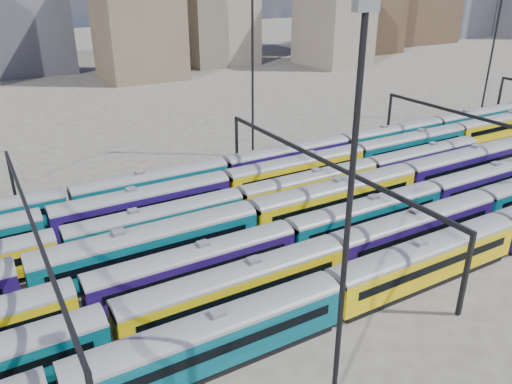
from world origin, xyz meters
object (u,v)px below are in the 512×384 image
rake_2 (195,263)px  mast_2 (349,216)px  rake_0 (425,257)px  rake_1 (335,252)px

rake_2 → mast_2: 20.61m
rake_0 → rake_1: 8.25m
rake_1 → rake_0: bearing=-37.3°
rake_2 → rake_1: bearing=-22.4°
rake_1 → mast_2: bearing=-128.1°
rake_0 → rake_1: (-6.56, 5.00, -0.06)m
rake_0 → rake_2: bearing=151.8°
rake_0 → rake_2: 21.19m
rake_0 → rake_2: (-18.68, 10.00, -0.16)m
rake_0 → mast_2: bearing=-156.3°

